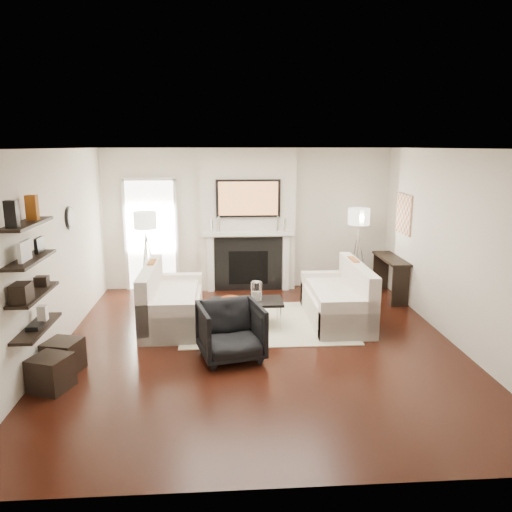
{
  "coord_description": "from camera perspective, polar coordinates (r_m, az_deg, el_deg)",
  "views": [
    {
      "loc": [
        -0.49,
        -6.54,
        2.73
      ],
      "look_at": [
        0.0,
        0.6,
        1.15
      ],
      "focal_mm": 35.0,
      "sensor_mm": 36.0,
      "label": 1
    }
  ],
  "objects": [
    {
      "name": "room_envelope",
      "position": [
        6.7,
        0.35,
        0.56
      ],
      "size": [
        6.0,
        6.0,
        6.0
      ],
      "color": "black",
      "rests_on": "ground"
    },
    {
      "name": "chimney_breast",
      "position": [
        9.53,
        -0.94,
        4.13
      ],
      "size": [
        1.8,
        0.25,
        2.7
      ],
      "primitive_type": "cube",
      "color": "silver",
      "rests_on": "floor"
    },
    {
      "name": "fireplace_surround",
      "position": [
        9.55,
        -0.88,
        -0.92
      ],
      "size": [
        1.3,
        0.02,
        1.04
      ],
      "primitive_type": "cube",
      "color": "black",
      "rests_on": "floor"
    },
    {
      "name": "firebox",
      "position": [
        9.57,
        -0.88,
        -1.34
      ],
      "size": [
        0.75,
        0.02,
        0.65
      ],
      "primitive_type": "cube",
      "color": "black",
      "rests_on": "floor"
    },
    {
      "name": "mantel_pilaster_l",
      "position": [
        9.51,
        -5.21,
        -0.85
      ],
      "size": [
        0.12,
        0.08,
        1.1
      ],
      "primitive_type": "cube",
      "color": "white",
      "rests_on": "floor"
    },
    {
      "name": "mantel_pilaster_r",
      "position": [
        9.58,
        3.43,
        -0.72
      ],
      "size": [
        0.12,
        0.08,
        1.1
      ],
      "primitive_type": "cube",
      "color": "white",
      "rests_on": "floor"
    },
    {
      "name": "mantel_shelf",
      "position": [
        9.38,
        -0.88,
        2.57
      ],
      "size": [
        1.7,
        0.18,
        0.07
      ],
      "primitive_type": "cube",
      "color": "white",
      "rests_on": "chimney_breast"
    },
    {
      "name": "tv_body",
      "position": [
        9.32,
        -0.9,
        6.6
      ],
      "size": [
        1.2,
        0.06,
        0.7
      ],
      "primitive_type": "cube",
      "color": "black",
      "rests_on": "chimney_breast"
    },
    {
      "name": "tv_screen",
      "position": [
        9.29,
        -0.89,
        6.58
      ],
      "size": [
        1.1,
        0.0,
        0.62
      ],
      "primitive_type": "cube",
      "color": "#BF723F",
      "rests_on": "tv_body"
    },
    {
      "name": "candlestick_l_tall",
      "position": [
        9.35,
        -4.26,
        3.65
      ],
      "size": [
        0.04,
        0.04,
        0.3
      ],
      "primitive_type": "cylinder",
      "color": "silver",
      "rests_on": "mantel_shelf"
    },
    {
      "name": "candlestick_l_short",
      "position": [
        9.36,
        -5.05,
        3.46
      ],
      "size": [
        0.04,
        0.04,
        0.24
      ],
      "primitive_type": "cylinder",
      "color": "silver",
      "rests_on": "mantel_shelf"
    },
    {
      "name": "candlestick_r_tall",
      "position": [
        9.41,
        2.47,
        3.73
      ],
      "size": [
        0.04,
        0.04,
        0.3
      ],
      "primitive_type": "cylinder",
      "color": "silver",
      "rests_on": "mantel_shelf"
    },
    {
      "name": "candlestick_r_short",
      "position": [
        9.43,
        3.26,
        3.56
      ],
      "size": [
        0.04,
        0.04,
        0.24
      ],
      "primitive_type": "cylinder",
      "color": "silver",
      "rests_on": "mantel_shelf"
    },
    {
      "name": "hallway_panel",
      "position": [
        9.76,
        -11.88,
        2.28
      ],
      "size": [
        0.9,
        0.02,
        2.1
      ],
      "primitive_type": "cube",
      "color": "white",
      "rests_on": "floor"
    },
    {
      "name": "door_trim_l",
      "position": [
        9.82,
        -14.67,
        2.2
      ],
      "size": [
        0.06,
        0.06,
        2.16
      ],
      "primitive_type": "cube",
      "color": "white",
      "rests_on": "floor"
    },
    {
      "name": "door_trim_r",
      "position": [
        9.69,
        -9.08,
        2.31
      ],
      "size": [
        0.06,
        0.06,
        2.16
      ],
      "primitive_type": "cube",
      "color": "white",
      "rests_on": "floor"
    },
    {
      "name": "door_trim_top",
      "position": [
        9.62,
        -12.19,
        8.6
      ],
      "size": [
        1.02,
        0.06,
        0.06
      ],
      "primitive_type": "cube",
      "color": "white",
      "rests_on": "wall_back"
    },
    {
      "name": "rug",
      "position": [
        7.94,
        1.17,
        -7.62
      ],
      "size": [
        2.6,
        2.0,
        0.01
      ],
      "primitive_type": "cube",
      "color": "beige",
      "rests_on": "floor"
    },
    {
      "name": "loveseat_left_base",
      "position": [
        7.95,
        -9.46,
        -6.22
      ],
      "size": [
        0.85,
        1.8,
        0.42
      ],
      "primitive_type": "cube",
      "color": "silver",
      "rests_on": "floor"
    },
    {
      "name": "loveseat_left_back",
      "position": [
        7.89,
        -11.97,
        -4.05
      ],
      "size": [
        0.18,
        1.8,
        0.8
      ],
      "primitive_type": "cube",
      "color": "silver",
      "rests_on": "floor"
    },
    {
      "name": "loveseat_left_arm_n",
      "position": [
        7.16,
        -10.1,
        -7.61
      ],
      "size": [
        0.85,
        0.18,
        0.6
      ],
      "primitive_type": "cube",
      "color": "silver",
      "rests_on": "floor"
    },
    {
      "name": "loveseat_left_arm_s",
      "position": [
        8.69,
        -8.99,
        -3.95
      ],
      "size": [
        0.85,
        0.18,
        0.6
      ],
      "primitive_type": "cube",
      "color": "silver",
      "rests_on": "floor"
    },
    {
      "name": "loveseat_left_cushion",
      "position": [
        7.86,
        -9.17,
        -4.42
      ],
      "size": [
        0.63,
        1.44,
        0.1
      ],
      "primitive_type": "cube",
      "color": "silver",
      "rests_on": "loveseat_left_base"
    },
    {
      "name": "pillow_left_orange",
      "position": [
        8.12,
        -11.75,
        -2.07
      ],
      "size": [
        0.1,
        0.42,
        0.42
      ],
      "primitive_type": "cube",
      "color": "#8D4811",
      "rests_on": "loveseat_left_cushion"
    },
    {
      "name": "pillow_left_charcoal",
      "position": [
        7.55,
        -12.35,
        -3.28
      ],
      "size": [
        0.1,
        0.4,
        0.4
      ],
      "primitive_type": "cube",
      "color": "black",
      "rests_on": "loveseat_left_cushion"
    },
    {
      "name": "loveseat_right_base",
      "position": [
        8.08,
        9.11,
        -5.9
      ],
      "size": [
        0.85,
        1.8,
        0.42
      ],
      "primitive_type": "cube",
      "color": "silver",
      "rests_on": "floor"
    },
    {
      "name": "loveseat_right_back",
      "position": [
        8.07,
        11.51,
        -3.67
      ],
      "size": [
        0.18,
        1.8,
        0.8
      ],
      "primitive_type": "cube",
      "color": "silver",
      "rests_on": "floor"
    },
    {
      "name": "loveseat_right_arm_n",
      "position": [
        7.3,
        10.55,
        -7.21
      ],
      "size": [
        0.85,
        0.18,
        0.6
      ],
      "primitive_type": "cube",
      "color": "silver",
      "rests_on": "floor"
    },
    {
      "name": "loveseat_right_arm_s",
      "position": [
        8.81,
        7.95,
        -3.69
      ],
      "size": [
        0.85,
        0.18,
        0.6
      ],
      "primitive_type": "cube",
      "color": "silver",
      "rests_on": "floor"
    },
    {
      "name": "loveseat_right_cushion",
      "position": [
        7.99,
        8.82,
        -4.14
      ],
      "size": [
        0.63,
        1.44,
        0.1
      ],
      "primitive_type": "cube",
      "color": "silver",
      "rests_on": "loveseat_right_base"
    },
    {
      "name": "pillow_right_orange",
      "position": [
        8.29,
        11.03,
        -1.74
      ],
      "size": [
        0.1,
        0.42,
        0.42
      ],
      "primitive_type": "cube",
      "color": "#8D4811",
      "rests_on": "loveseat_right_cushion"
    },
    {
      "name": "pillow_right_charcoal",
      "position": [
        7.74,
        12.15,
        -2.9
      ],
      "size": [
        0.1,
        0.4,
        0.4
      ],
      "primitive_type": "cube",
      "color": "black",
      "rests_on": "loveseat_right_cushion"
    },
    {
      "name": "coffee_table",
      "position": [
        7.67,
        -1.07,
        -5.25
      ],
      "size": [
        1.1,
        0.55,
        0.04
      ],
      "primitive_type": "cube",
      "color": "black",
      "rests_on": "floor"
    },
    {
      "name": "coffee_leg_nw",
      "position": [
        7.52,
        -4.82,
        -7.34
      ],
      "size": [
        0.02,
        0.02,
        0.38
      ],
      "primitive_type": "cylinder",
      "color": "silver",
      "rests_on": "floor"
    },
    {
      "name": "coffee_leg_ne",
      "position": [
        7.57,
        2.83,
        -7.18
      ],
      "size": [
        0.02,
        0.02,
        0.38
      ],
      "primitive_type": "cylinder",
      "color": "silver",
      "rests_on": "floor"
    },
    {
      "name": "coffee_leg_sw",
      "position": [
        7.94,
        -4.78,
        -6.27
      ],
      "size": [
        0.02,
        0.02,
        0.38
      ],
      "primitive_type": "cylinder",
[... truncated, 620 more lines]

